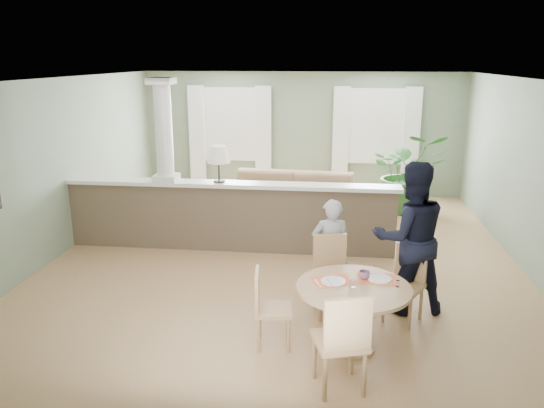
# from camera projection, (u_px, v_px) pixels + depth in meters

# --- Properties ---
(ground) EXTENTS (8.00, 8.00, 0.00)m
(ground) POSITION_uv_depth(u_px,v_px,m) (284.00, 256.00, 8.26)
(ground) COLOR tan
(ground) RESTS_ON ground
(room_shell) EXTENTS (7.02, 8.02, 2.71)m
(room_shell) POSITION_uv_depth(u_px,v_px,m) (287.00, 135.00, 8.38)
(room_shell) COLOR gray
(room_shell) RESTS_ON ground
(pony_wall) EXTENTS (5.32, 0.38, 2.70)m
(pony_wall) POSITION_uv_depth(u_px,v_px,m) (224.00, 207.00, 8.38)
(pony_wall) COLOR brown
(pony_wall) RESTS_ON ground
(sofa) EXTENTS (3.06, 1.39, 0.87)m
(sofa) POSITION_uv_depth(u_px,v_px,m) (291.00, 197.00, 10.01)
(sofa) COLOR #8A694B
(sofa) RESTS_ON ground
(houseplant) EXTENTS (1.54, 1.36, 1.60)m
(houseplant) POSITION_uv_depth(u_px,v_px,m) (408.00, 172.00, 10.44)
(houseplant) COLOR #2C5E25
(houseplant) RESTS_ON ground
(dining_table) EXTENTS (1.19, 1.19, 0.81)m
(dining_table) POSITION_uv_depth(u_px,v_px,m) (354.00, 299.00, 5.50)
(dining_table) COLOR tan
(dining_table) RESTS_ON ground
(chair_far_boy) EXTENTS (0.51, 0.51, 0.94)m
(chair_far_boy) POSITION_uv_depth(u_px,v_px,m) (331.00, 271.00, 6.35)
(chair_far_boy) COLOR tan
(chair_far_boy) RESTS_ON ground
(chair_far_man) EXTENTS (0.55, 0.55, 0.89)m
(chair_far_man) POSITION_uv_depth(u_px,v_px,m) (406.00, 280.00, 6.16)
(chair_far_man) COLOR tan
(chair_far_man) RESTS_ON ground
(chair_near) EXTENTS (0.57, 0.57, 1.00)m
(chair_near) POSITION_uv_depth(u_px,v_px,m) (342.00, 339.00, 4.76)
(chair_near) COLOR tan
(chair_near) RESTS_ON ground
(chair_side) EXTENTS (0.43, 0.43, 0.85)m
(chair_side) POSITION_uv_depth(u_px,v_px,m) (267.00, 305.00, 5.59)
(chair_side) COLOR tan
(chair_side) RESTS_ON ground
(child_person) EXTENTS (0.53, 0.40, 1.32)m
(child_person) POSITION_uv_depth(u_px,v_px,m) (330.00, 250.00, 6.63)
(child_person) COLOR #9C9BA0
(child_person) RESTS_ON ground
(man_person) EXTENTS (1.01, 0.86, 1.85)m
(man_person) POSITION_uv_depth(u_px,v_px,m) (410.00, 238.00, 6.28)
(man_person) COLOR black
(man_person) RESTS_ON ground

